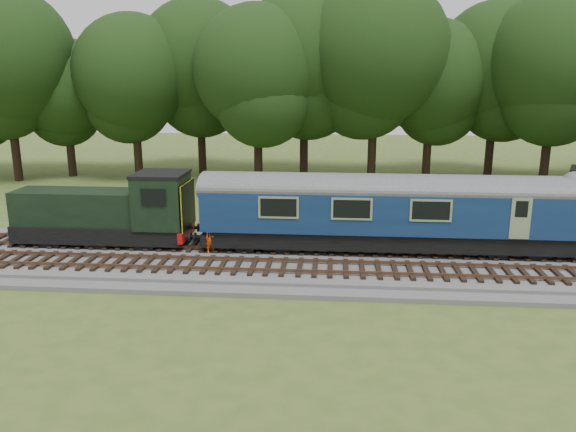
{
  "coord_description": "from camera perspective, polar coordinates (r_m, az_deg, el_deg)",
  "views": [
    {
      "loc": [
        2.19,
        -25.34,
        8.79
      ],
      "look_at": [
        -0.07,
        1.4,
        2.0
      ],
      "focal_mm": 35.0,
      "sensor_mm": 36.0,
      "label": 1
    }
  ],
  "objects": [
    {
      "name": "ground",
      "position": [
        26.91,
        -0.1,
        -4.87
      ],
      "size": [
        120.0,
        120.0,
        0.0
      ],
      "primitive_type": "plane",
      "color": "#3E5A21",
      "rests_on": "ground"
    },
    {
      "name": "track_north",
      "position": [
        28.1,
        0.15,
        -3.14
      ],
      "size": [
        67.2,
        2.4,
        0.21
      ],
      "color": "black",
      "rests_on": "ballast"
    },
    {
      "name": "ballast",
      "position": [
        26.85,
        -0.1,
        -4.51
      ],
      "size": [
        70.0,
        7.0,
        0.35
      ],
      "primitive_type": "cube",
      "color": "#4C4C4F",
      "rests_on": "ground"
    },
    {
      "name": "shunter_loco",
      "position": [
        29.82,
        -17.59,
        0.31
      ],
      "size": [
        8.91,
        2.6,
        3.38
      ],
      "color": "black",
      "rests_on": "ground"
    },
    {
      "name": "tree_line",
      "position": [
        48.2,
        2.15,
        3.68
      ],
      "size": [
        70.0,
        8.0,
        18.0
      ],
      "primitive_type": null,
      "color": "black",
      "rests_on": "ground"
    },
    {
      "name": "fence",
      "position": [
        31.18,
        0.61,
        -2.17
      ],
      "size": [
        64.0,
        0.12,
        1.0
      ],
      "primitive_type": null,
      "color": "#6B6054",
      "rests_on": "ground"
    },
    {
      "name": "dmu_railcar",
      "position": [
        27.57,
        10.16,
        1.01
      ],
      "size": [
        18.05,
        2.86,
        3.88
      ],
      "color": "black",
      "rests_on": "ground"
    },
    {
      "name": "track_south",
      "position": [
        25.27,
        -0.41,
        -5.16
      ],
      "size": [
        67.2,
        2.4,
        0.21
      ],
      "color": "black",
      "rests_on": "ballast"
    },
    {
      "name": "worker",
      "position": [
        27.35,
        -7.83,
        -2.19
      ],
      "size": [
        0.68,
        0.65,
        1.57
      ],
      "primitive_type": "imported",
      "rotation": [
        0.0,
        0.0,
        0.68
      ],
      "color": "#EF470C",
      "rests_on": "ballast"
    }
  ]
}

